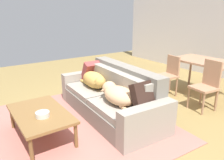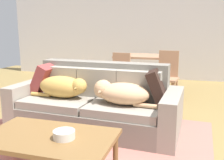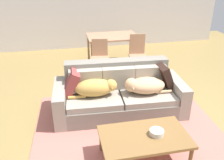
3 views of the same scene
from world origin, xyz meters
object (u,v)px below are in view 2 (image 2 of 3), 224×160
object	(u,v)px
dining_chair_near_left	(119,73)
bowl_on_coffee_table	(64,135)
coffee_table	(49,140)
dog_on_right_cushion	(121,93)
dog_on_left_cushion	(63,87)
throw_pillow_by_left_arm	(45,79)
couch	(96,104)
throw_pillow_by_right_arm	(158,87)
dining_chair_near_right	(167,74)
dining_table	(146,59)

from	to	relation	value
dining_chair_near_left	bowl_on_coffee_table	bearing A→B (deg)	-76.59
bowl_on_coffee_table	coffee_table	bearing A→B (deg)	175.36
dog_on_right_cushion	coffee_table	size ratio (longest dim) A/B	0.70
coffee_table	bowl_on_coffee_table	size ratio (longest dim) A/B	6.15
dog_on_left_cushion	coffee_table	world-z (taller)	dog_on_left_cushion
throw_pillow_by_left_arm	dining_chair_near_left	xyz separation A→B (m)	(0.73, 1.45, -0.11)
dog_on_left_cushion	dining_chair_near_left	bearing A→B (deg)	81.87
couch	dog_on_left_cushion	size ratio (longest dim) A/B	2.79
throw_pillow_by_left_arm	throw_pillow_by_right_arm	xyz separation A→B (m)	(1.64, -0.09, 0.00)
bowl_on_coffee_table	dog_on_left_cushion	bearing A→B (deg)	117.23
throw_pillow_by_left_arm	coffee_table	xyz separation A→B (m)	(0.85, -1.37, -0.24)
dog_on_right_cushion	throw_pillow_by_right_arm	bearing A→B (deg)	26.09
dog_on_left_cushion	throw_pillow_by_right_arm	bearing A→B (deg)	8.57
dog_on_left_cushion	dining_chair_near_right	distance (m)	2.07
dog_on_left_cushion	bowl_on_coffee_table	distance (m)	1.33
dog_on_left_cushion	dining_chair_near_right	xyz separation A→B (m)	(1.23, 1.66, -0.05)
dog_on_right_cushion	throw_pillow_by_right_arm	world-z (taller)	throw_pillow_by_right_arm
dog_on_left_cushion	coffee_table	xyz separation A→B (m)	(0.45, -1.17, -0.19)
throw_pillow_by_right_arm	dog_on_right_cushion	bearing A→B (deg)	-157.01
coffee_table	dining_chair_near_left	world-z (taller)	dining_chair_near_left
couch	dining_chair_near_right	size ratio (longest dim) A/B	2.45
dining_chair_near_right	dog_on_right_cushion	bearing A→B (deg)	-96.68
throw_pillow_by_right_arm	dining_table	distance (m)	2.20
dog_on_left_cushion	coffee_table	distance (m)	1.26
dog_on_left_cushion	dining_chair_near_left	world-z (taller)	dining_chair_near_left
throw_pillow_by_right_arm	dining_chair_near_right	distance (m)	1.55
throw_pillow_by_left_arm	dog_on_right_cushion	bearing A→B (deg)	-12.73
dog_on_left_cushion	dining_table	xyz separation A→B (m)	(0.75, 2.26, 0.15)
throw_pillow_by_right_arm	couch	bearing A→B (deg)	179.99
dog_on_right_cushion	throw_pillow_by_left_arm	world-z (taller)	throw_pillow_by_left_arm
couch	dining_chair_near_left	size ratio (longest dim) A/B	2.63
couch	dining_chair_near_right	bearing A→B (deg)	65.37
dog_on_left_cushion	throw_pillow_by_right_arm	distance (m)	1.24
couch	bowl_on_coffee_table	distance (m)	1.32
coffee_table	dining_chair_near_right	xyz separation A→B (m)	(0.78, 2.83, 0.14)
dog_on_right_cushion	throw_pillow_by_right_arm	distance (m)	0.47
bowl_on_coffee_table	dining_chair_near_left	size ratio (longest dim) A/B	0.22
throw_pillow_by_right_arm	coffee_table	bearing A→B (deg)	-121.49
throw_pillow_by_left_arm	coffee_table	world-z (taller)	throw_pillow_by_left_arm
coffee_table	bowl_on_coffee_table	xyz separation A→B (m)	(0.16, -0.01, 0.08)
dining_table	coffee_table	bearing A→B (deg)	-95.01
dining_chair_near_left	coffee_table	bearing A→B (deg)	-79.75
couch	throw_pillow_by_right_arm	bearing A→B (deg)	3.10
dog_on_left_cushion	bowl_on_coffee_table	size ratio (longest dim) A/B	4.38
throw_pillow_by_right_arm	coffee_table	world-z (taller)	throw_pillow_by_right_arm
throw_pillow_by_left_arm	couch	bearing A→B (deg)	-6.20
couch	coffee_table	distance (m)	1.29
dog_on_right_cushion	dining_chair_near_left	world-z (taller)	dining_chair_near_left
throw_pillow_by_right_arm	bowl_on_coffee_table	xyz separation A→B (m)	(-0.63, -1.30, -0.17)
dining_chair_near_left	dining_chair_near_right	world-z (taller)	dining_chair_near_right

